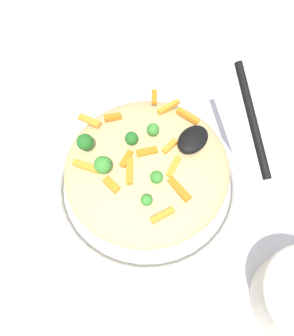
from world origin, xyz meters
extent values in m
plane|color=silver|center=(0.00, 0.00, 0.00)|extent=(2.40, 2.40, 0.00)
cylinder|color=silver|center=(0.00, 0.00, 0.01)|extent=(0.30, 0.30, 0.02)
torus|color=silver|center=(0.00, 0.00, 0.03)|extent=(0.33, 0.33, 0.02)
torus|color=black|center=(0.00, 0.00, 0.03)|extent=(0.32, 0.32, 0.00)
ellipsoid|color=#D1BA7A|center=(0.00, 0.00, 0.08)|extent=(0.27, 0.26, 0.09)
cube|color=orange|center=(0.00, 0.00, 0.12)|extent=(0.03, 0.03, 0.01)
cube|color=orange|center=(0.02, 0.07, 0.12)|extent=(0.02, 0.04, 0.01)
cube|color=orange|center=(0.03, -0.02, 0.12)|extent=(0.03, 0.02, 0.01)
cube|color=orange|center=(0.07, -0.06, 0.12)|extent=(0.02, 0.04, 0.01)
cube|color=orange|center=(-0.09, -0.03, 0.12)|extent=(0.04, 0.02, 0.01)
cube|color=orange|center=(-0.10, -0.06, 0.12)|extent=(0.03, 0.02, 0.01)
cube|color=orange|center=(-0.10, 0.01, 0.12)|extent=(0.01, 0.04, 0.01)
cube|color=orange|center=(-0.01, 0.05, 0.12)|extent=(0.04, 0.02, 0.01)
cube|color=orange|center=(0.01, -0.11, 0.12)|extent=(0.02, 0.04, 0.01)
cube|color=orange|center=(-0.03, 0.02, 0.12)|extent=(0.03, 0.01, 0.01)
cube|color=orange|center=(-0.02, -0.09, 0.12)|extent=(0.03, 0.02, 0.01)
cube|color=orange|center=(0.06, 0.08, 0.12)|extent=(0.04, 0.02, 0.01)
cube|color=orange|center=(0.07, -0.01, 0.12)|extent=(0.01, 0.03, 0.01)
cube|color=orange|center=(0.04, 0.00, 0.12)|extent=(0.04, 0.03, 0.01)
cylinder|color=#377928|center=(0.06, -0.03, 0.12)|extent=(0.01, 0.01, 0.01)
sphere|color=#3D8E33|center=(0.06, -0.03, 0.13)|extent=(0.03, 0.03, 0.03)
cylinder|color=#205B1C|center=(0.00, -0.03, 0.12)|extent=(0.01, 0.01, 0.01)
sphere|color=#236B23|center=(0.00, -0.03, 0.13)|extent=(0.02, 0.02, 0.02)
cylinder|color=#377928|center=(0.03, 0.04, 0.12)|extent=(0.01, 0.01, 0.01)
sphere|color=#3D8E33|center=(0.03, 0.04, 0.13)|extent=(0.02, 0.02, 0.02)
cylinder|color=#205B1C|center=(0.05, -0.08, 0.12)|extent=(0.01, 0.01, 0.01)
sphere|color=#236B23|center=(0.05, -0.08, 0.13)|extent=(0.03, 0.03, 0.03)
cylinder|color=#377928|center=(-0.03, -0.01, 0.12)|extent=(0.01, 0.01, 0.01)
sphere|color=#3D8E33|center=(-0.03, -0.01, 0.13)|extent=(0.02, 0.02, 0.02)
cylinder|color=#377928|center=(0.06, 0.05, 0.12)|extent=(0.01, 0.01, 0.01)
sphere|color=#3D8E33|center=(0.06, 0.05, 0.12)|extent=(0.02, 0.02, 0.02)
ellipsoid|color=black|center=(-0.06, 0.04, 0.13)|extent=(0.06, 0.04, 0.02)
cylinder|color=black|center=(-0.12, 0.10, 0.16)|extent=(0.12, 0.14, 0.07)
camera|label=1|loc=(0.19, 0.15, 0.50)|focal=32.48mm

